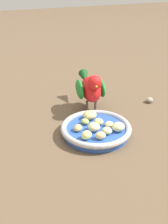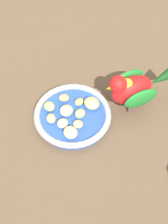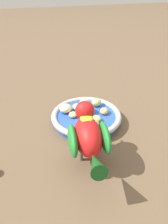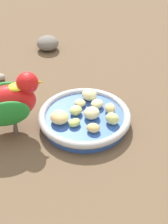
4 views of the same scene
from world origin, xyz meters
The scene contains 15 objects.
ground_plane centered at (0.00, 0.00, 0.00)m, with size 4.00×4.00×0.00m, color brown.
feeding_bowl centered at (0.00, -0.01, 0.02)m, with size 0.20×0.20×0.03m.
apple_piece_0 centered at (-0.01, -0.03, 0.03)m, with size 0.03×0.03×0.02m, color beige.
apple_piece_1 centered at (0.05, -0.05, 0.03)m, with size 0.04×0.03×0.02m, color beige.
apple_piece_2 centered at (0.00, 0.04, 0.03)m, with size 0.04×0.04×0.02m, color #E5C67F.
apple_piece_3 centered at (-0.02, 0.02, 0.03)m, with size 0.03×0.02×0.01m, color #B2CC66.
apple_piece_4 centered at (-0.04, -0.06, 0.03)m, with size 0.03×0.03×0.02m, color #C6D17A.
apple_piece_5 centered at (0.02, -0.05, 0.03)m, with size 0.03×0.03×0.02m, color beige.
apple_piece_6 centered at (0.01, 0.00, 0.03)m, with size 0.03×0.02×0.02m, color #C6D17A.
apple_piece_7 centered at (0.04, -0.02, 0.03)m, with size 0.02×0.02×0.01m, color #E5C67F.
apple_piece_8 centered at (-0.05, -0.01, 0.03)m, with size 0.03×0.02×0.02m, color tan.
apple_piece_9 centered at (-0.01, -0.07, 0.03)m, with size 0.03×0.02×0.02m, color #E5C67F.
parrot centered at (0.03, 0.14, 0.08)m, with size 0.09×0.19×0.13m.
rock_large centered at (0.36, -0.04, 0.02)m, with size 0.06×0.06×0.04m, color slate.
pebble_0 centered at (0.24, 0.12, 0.01)m, with size 0.02×0.02×0.02m, color gray.
Camera 4 is at (-0.51, 0.18, 0.46)m, focal length 53.22 mm.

